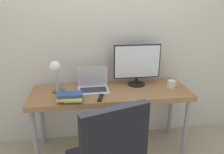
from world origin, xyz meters
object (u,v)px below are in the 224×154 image
laptop (93,86)px  book_stack (71,97)px  desk_lamp (56,71)px  mug (172,84)px  monitor (137,64)px

laptop → book_stack: laptop is taller
desk_lamp → mug: bearing=2.7°
monitor → desk_lamp: size_ratio=1.40×
book_stack → monitor: bearing=24.2°
laptop → mug: 0.92m
monitor → mug: (0.39, -0.15, -0.22)m
desk_lamp → laptop: bearing=16.6°
monitor → book_stack: monitor is taller
desk_lamp → book_stack: size_ratio=1.43×
monitor → book_stack: size_ratio=2.01×
monitor → book_stack: (-0.77, -0.35, -0.22)m
monitor → mug: size_ratio=4.12×
laptop → mug: (0.92, -0.05, -0.01)m
laptop → desk_lamp: 0.46m
monitor → book_stack: bearing=-155.8°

